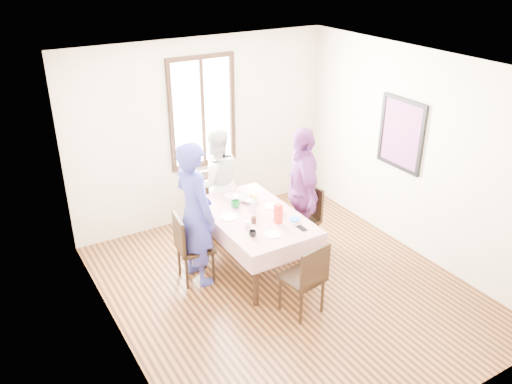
% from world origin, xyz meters
% --- Properties ---
extents(ground, '(4.50, 4.50, 0.00)m').
position_xyz_m(ground, '(0.00, 0.00, 0.00)').
color(ground, black).
rests_on(ground, ground).
extents(back_wall, '(4.00, 0.00, 4.00)m').
position_xyz_m(back_wall, '(0.00, 2.25, 1.35)').
color(back_wall, beige).
rests_on(back_wall, ground).
extents(right_wall, '(0.00, 4.50, 4.50)m').
position_xyz_m(right_wall, '(2.00, 0.00, 1.35)').
color(right_wall, beige).
rests_on(right_wall, ground).
extents(window_frame, '(1.02, 0.06, 1.62)m').
position_xyz_m(window_frame, '(0.00, 2.23, 1.65)').
color(window_frame, black).
rests_on(window_frame, back_wall).
extents(window_pane, '(0.90, 0.02, 1.50)m').
position_xyz_m(window_pane, '(0.00, 2.24, 1.65)').
color(window_pane, white).
rests_on(window_pane, back_wall).
extents(art_poster, '(0.04, 0.76, 0.96)m').
position_xyz_m(art_poster, '(1.98, 0.30, 1.55)').
color(art_poster, red).
rests_on(art_poster, right_wall).
extents(dining_table, '(0.91, 1.54, 0.75)m').
position_xyz_m(dining_table, '(-0.10, 0.62, 0.38)').
color(dining_table, black).
rests_on(dining_table, ground).
extents(tablecloth, '(1.03, 1.66, 0.01)m').
position_xyz_m(tablecloth, '(-0.10, 0.62, 0.76)').
color(tablecloth, '#5A0110').
rests_on(tablecloth, dining_table).
extents(chair_left, '(0.47, 0.47, 0.91)m').
position_xyz_m(chair_left, '(-0.86, 0.76, 0.46)').
color(chair_left, black).
rests_on(chair_left, ground).
extents(chair_right, '(0.47, 0.47, 0.91)m').
position_xyz_m(chair_right, '(0.66, 0.67, 0.46)').
color(chair_right, black).
rests_on(chair_right, ground).
extents(chair_far, '(0.48, 0.48, 0.91)m').
position_xyz_m(chair_far, '(-0.10, 1.67, 0.46)').
color(chair_far, black).
rests_on(chair_far, ground).
extents(chair_near, '(0.48, 0.48, 0.91)m').
position_xyz_m(chair_near, '(-0.10, -0.44, 0.46)').
color(chair_near, black).
rests_on(chair_near, ground).
extents(person_left, '(0.52, 0.72, 1.83)m').
position_xyz_m(person_left, '(-0.84, 0.76, 0.91)').
color(person_left, navy).
rests_on(person_left, ground).
extents(person_far, '(0.84, 0.68, 1.60)m').
position_xyz_m(person_far, '(-0.10, 1.65, 0.80)').
color(person_far, silver).
rests_on(person_far, ground).
extents(person_right, '(0.77, 1.12, 1.77)m').
position_xyz_m(person_right, '(0.64, 0.67, 0.88)').
color(person_right, '#713275').
rests_on(person_right, ground).
extents(mug_black, '(0.10, 0.10, 0.07)m').
position_xyz_m(mug_black, '(-0.38, 0.17, 0.80)').
color(mug_black, black).
rests_on(mug_black, tablecloth).
extents(mug_flag, '(0.11, 0.11, 0.09)m').
position_xyz_m(mug_flag, '(0.21, 0.54, 0.81)').
color(mug_flag, red).
rests_on(mug_flag, tablecloth).
extents(mug_green, '(0.15, 0.15, 0.09)m').
position_xyz_m(mug_green, '(-0.20, 0.92, 0.81)').
color(mug_green, '#0C7226').
rests_on(mug_green, tablecloth).
extents(serving_bowl, '(0.29, 0.29, 0.06)m').
position_xyz_m(serving_bowl, '(0.03, 0.98, 0.79)').
color(serving_bowl, white).
rests_on(serving_bowl, tablecloth).
extents(juice_carton, '(0.08, 0.08, 0.24)m').
position_xyz_m(juice_carton, '(0.05, 0.29, 0.88)').
color(juice_carton, red).
rests_on(juice_carton, tablecloth).
extents(butter_tub, '(0.11, 0.11, 0.05)m').
position_xyz_m(butter_tub, '(0.21, 0.18, 0.79)').
color(butter_tub, white).
rests_on(butter_tub, tablecloth).
extents(jam_jar, '(0.06, 0.06, 0.09)m').
position_xyz_m(jam_jar, '(-0.21, 0.44, 0.80)').
color(jam_jar, black).
rests_on(jam_jar, tablecloth).
extents(drinking_glass, '(0.07, 0.07, 0.09)m').
position_xyz_m(drinking_glass, '(-0.34, 0.36, 0.81)').
color(drinking_glass, silver).
rests_on(drinking_glass, tablecloth).
extents(smartphone, '(0.07, 0.15, 0.01)m').
position_xyz_m(smartphone, '(0.21, 0.03, 0.77)').
color(smartphone, black).
rests_on(smartphone, tablecloth).
extents(flower_vase, '(0.07, 0.07, 0.14)m').
position_xyz_m(flower_vase, '(-0.06, 0.70, 0.83)').
color(flower_vase, silver).
rests_on(flower_vase, tablecloth).
extents(plate_left, '(0.20, 0.20, 0.01)m').
position_xyz_m(plate_left, '(-0.41, 0.72, 0.77)').
color(plate_left, white).
rests_on(plate_left, tablecloth).
extents(plate_right, '(0.20, 0.20, 0.01)m').
position_xyz_m(plate_right, '(0.21, 0.70, 0.77)').
color(plate_right, white).
rests_on(plate_right, tablecloth).
extents(plate_far, '(0.20, 0.20, 0.01)m').
position_xyz_m(plate_far, '(-0.09, 1.22, 0.77)').
color(plate_far, white).
rests_on(plate_far, tablecloth).
extents(plate_near, '(0.20, 0.20, 0.01)m').
position_xyz_m(plate_near, '(-0.16, 0.08, 0.77)').
color(plate_near, white).
rests_on(plate_near, tablecloth).
extents(butter_lid, '(0.12, 0.12, 0.01)m').
position_xyz_m(butter_lid, '(0.21, 0.18, 0.82)').
color(butter_lid, blue).
rests_on(butter_lid, butter_tub).
extents(flower_bunch, '(0.09, 0.09, 0.10)m').
position_xyz_m(flower_bunch, '(-0.06, 0.70, 0.95)').
color(flower_bunch, yellow).
rests_on(flower_bunch, flower_vase).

